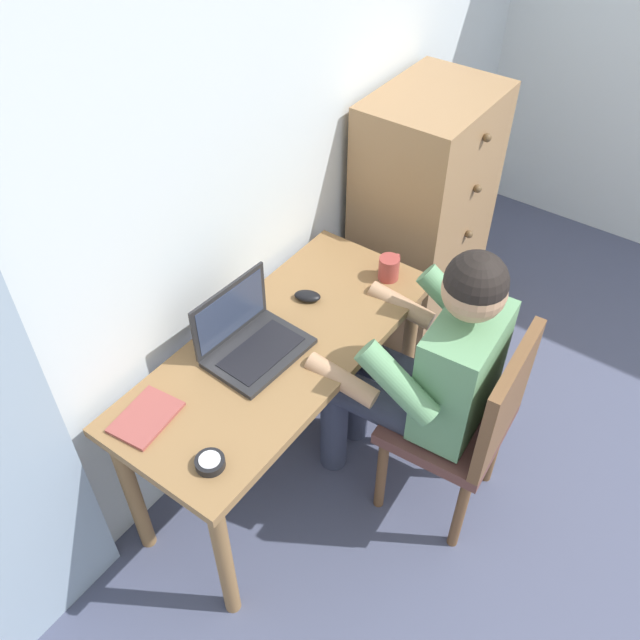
{
  "coord_description": "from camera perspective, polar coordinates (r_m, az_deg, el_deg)",
  "views": [
    {
      "loc": [
        -1.51,
        0.78,
        2.4
      ],
      "look_at": [
        -0.15,
        1.76,
        0.81
      ],
      "focal_mm": 37.92,
      "sensor_mm": 36.0,
      "label": 1
    }
  ],
  "objects": [
    {
      "name": "wall_back",
      "position": [
        2.36,
        -6.77,
        14.15
      ],
      "size": [
        4.8,
        0.05,
        2.5
      ],
      "primitive_type": "cube",
      "color": "silver",
      "rests_on": "ground_plane"
    },
    {
      "name": "desk",
      "position": [
        2.44,
        -3.29,
        -3.94
      ],
      "size": [
        1.29,
        0.54,
        0.71
      ],
      "color": "olive",
      "rests_on": "ground_plane"
    },
    {
      "name": "dresser",
      "position": [
        3.2,
        8.65,
        8.64
      ],
      "size": [
        0.62,
        0.48,
        1.19
      ],
      "color": "#9E754C",
      "rests_on": "ground_plane"
    },
    {
      "name": "chair",
      "position": [
        2.46,
        12.3,
        -8.33
      ],
      "size": [
        0.45,
        0.43,
        0.89
      ],
      "color": "brown",
      "rests_on": "ground_plane"
    },
    {
      "name": "person_seated",
      "position": [
        2.36,
        8.89,
        -3.83
      ],
      "size": [
        0.55,
        0.6,
        1.2
      ],
      "color": "#33384C",
      "rests_on": "ground_plane"
    },
    {
      "name": "laptop",
      "position": [
        2.32,
        -5.99,
        -1.53
      ],
      "size": [
        0.35,
        0.27,
        0.24
      ],
      "color": "#232326",
      "rests_on": "desk"
    },
    {
      "name": "computer_mouse",
      "position": [
        2.52,
        -1.02,
        2.08
      ],
      "size": [
        0.1,
        0.12,
        0.03
      ],
      "primitive_type": "ellipsoid",
      "rotation": [
        0.0,
        0.0,
        0.42
      ],
      "color": "black",
      "rests_on": "desk"
    },
    {
      "name": "desk_clock",
      "position": [
        2.05,
        -9.26,
        -11.78
      ],
      "size": [
        0.09,
        0.09,
        0.03
      ],
      "color": "black",
      "rests_on": "desk"
    },
    {
      "name": "notebook_pad",
      "position": [
        2.21,
        -14.47,
        -7.94
      ],
      "size": [
        0.23,
        0.17,
        0.01
      ],
      "primitive_type": "cube",
      "rotation": [
        0.0,
        0.0,
        0.11
      ],
      "color": "#994742",
      "rests_on": "desk"
    },
    {
      "name": "coffee_mug",
      "position": [
        2.61,
        5.86,
        4.41
      ],
      "size": [
        0.12,
        0.08,
        0.09
      ],
      "color": "#9E3D38",
      "rests_on": "desk"
    }
  ]
}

